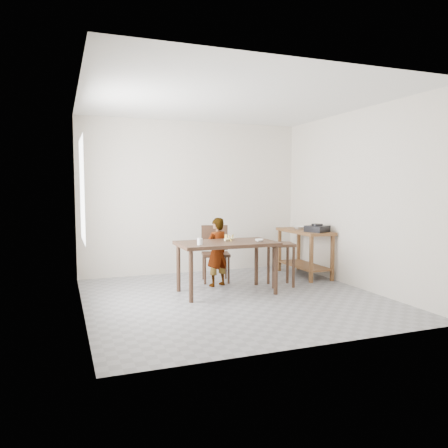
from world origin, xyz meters
name	(u,v)px	position (x,y,z in m)	size (l,w,h in m)	color
floor	(234,299)	(0.00, 0.00, -0.02)	(4.00, 4.00, 0.04)	gray
ceiling	(235,99)	(0.00, 0.00, 2.72)	(4.00, 4.00, 0.04)	white
wall_back	(192,198)	(0.00, 2.02, 1.35)	(4.00, 0.04, 2.70)	silver
wall_front	(315,207)	(0.00, -2.02, 1.35)	(4.00, 0.04, 2.70)	silver
wall_left	(79,203)	(-2.02, 0.00, 1.35)	(0.04, 4.00, 2.70)	silver
wall_right	(357,199)	(2.02, 0.00, 1.35)	(0.04, 4.00, 2.70)	silver
window_pane	(82,190)	(-1.97, 0.20, 1.50)	(0.02, 1.10, 1.30)	white
dining_table	(226,267)	(0.00, 0.30, 0.38)	(1.40, 0.80, 0.75)	#3C2619
prep_counter	(304,253)	(1.72, 1.00, 0.40)	(0.50, 1.20, 0.80)	brown
child	(217,252)	(0.02, 0.78, 0.53)	(0.39, 0.26, 1.07)	silver
dining_chair	(216,254)	(0.12, 1.09, 0.45)	(0.44, 0.44, 0.91)	#3C2619
stool	(281,264)	(0.96, 0.44, 0.34)	(0.38, 0.38, 0.67)	#3C2619
glass_tumbler	(200,241)	(-0.46, 0.12, 0.80)	(0.07, 0.07, 0.09)	white
small_bowl	(259,240)	(0.45, 0.16, 0.77)	(0.12, 0.12, 0.04)	silver
banana	(229,239)	(0.08, 0.40, 0.78)	(0.18, 0.13, 0.06)	#EEC159
serving_bowl	(299,228)	(1.70, 1.16, 0.82)	(0.20, 0.20, 0.05)	silver
gas_burner	(317,229)	(1.73, 0.63, 0.85)	(0.31, 0.31, 0.10)	black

